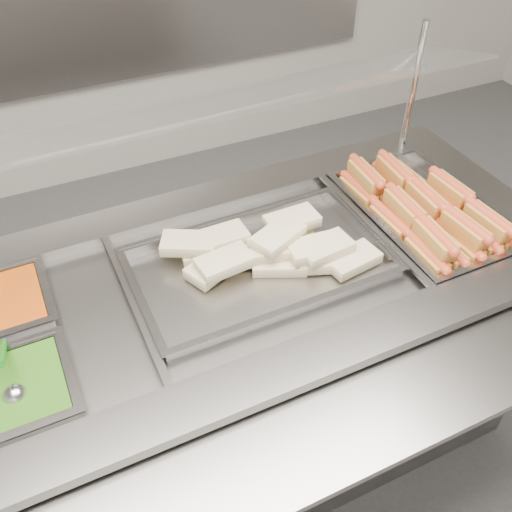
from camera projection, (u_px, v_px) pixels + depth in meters
name	position (u px, v px, depth m)	size (l,w,h in m)	color
steam_counter	(242.00, 368.00, 1.87)	(1.90, 0.86, 0.90)	slate
tray_rail	(335.00, 427.00, 1.25)	(1.81, 0.40, 0.05)	gray
sneeze_guard	(202.00, 111.00, 1.47)	(1.66, 0.32, 0.44)	silver
pan_hotdogs	(421.00, 219.00, 1.79)	(0.35, 0.56, 0.10)	gray
pan_wraps	(259.00, 268.00, 1.60)	(0.69, 0.41, 0.07)	gray
pan_peas	(5.00, 404.00, 1.29)	(0.30, 0.24, 0.10)	gray
hotdogs_in_buns	(423.00, 210.00, 1.74)	(0.31, 0.52, 0.12)	#A35E22
tortilla_wraps	(265.00, 250.00, 1.60)	(0.57, 0.35, 0.10)	#CAB587
serving_spoon	(13.00, 388.00, 1.26)	(0.06, 0.18, 0.14)	silver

